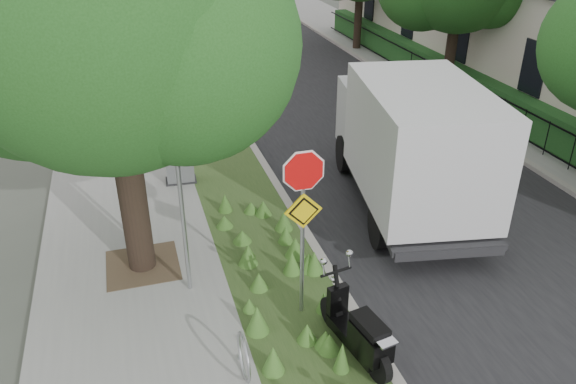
% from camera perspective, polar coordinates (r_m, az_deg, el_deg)
% --- Properties ---
extents(ground, '(120.00, 120.00, 0.00)m').
position_cam_1_polar(ground, '(10.25, 10.08, -12.85)').
color(ground, '#4C5147').
rests_on(ground, ground).
extents(sidewalk_near, '(3.50, 60.00, 0.12)m').
position_cam_1_polar(sidewalk_near, '(18.03, -16.83, 5.43)').
color(sidewalk_near, gray).
rests_on(sidewalk_near, ground).
extents(verge, '(2.00, 60.00, 0.12)m').
position_cam_1_polar(verge, '(18.18, -8.17, 6.57)').
color(verge, '#314C20').
rests_on(verge, ground).
extents(kerb_near, '(0.20, 60.00, 0.13)m').
position_cam_1_polar(kerb_near, '(18.34, -5.07, 6.96)').
color(kerb_near, '#9E9991').
rests_on(kerb_near, ground).
extents(road, '(7.00, 60.00, 0.01)m').
position_cam_1_polar(road, '(19.31, 5.23, 7.86)').
color(road, black).
rests_on(road, ground).
extents(kerb_far, '(0.20, 60.00, 0.13)m').
position_cam_1_polar(kerb_far, '(20.80, 14.36, 8.77)').
color(kerb_far, '#9E9991').
rests_on(kerb_far, ground).
extents(footpath_far, '(3.20, 60.00, 0.12)m').
position_cam_1_polar(footpath_far, '(21.69, 18.29, 9.01)').
color(footpath_far, gray).
rests_on(footpath_far, ground).
extents(street_tree_main, '(6.21, 5.54, 7.66)m').
position_cam_1_polar(street_tree_main, '(9.82, -18.40, 15.92)').
color(street_tree_main, black).
rests_on(street_tree_main, ground).
extents(bare_post, '(0.08, 0.08, 4.00)m').
position_cam_1_polar(bare_post, '(9.73, -10.86, -0.19)').
color(bare_post, '#A5A8AD').
rests_on(bare_post, ground).
extents(bike_hoop, '(0.06, 0.78, 0.77)m').
position_cam_1_polar(bike_hoop, '(8.80, -4.51, -16.37)').
color(bike_hoop, '#A5A8AD').
rests_on(bike_hoop, ground).
extents(sign_assembly, '(0.94, 0.08, 3.22)m').
position_cam_1_polar(sign_assembly, '(8.89, 1.55, -1.00)').
color(sign_assembly, '#A5A8AD').
rests_on(sign_assembly, ground).
extents(fence_far, '(0.04, 24.00, 1.00)m').
position_cam_1_polar(fence_far, '(20.97, 16.23, 10.43)').
color(fence_far, black).
rests_on(fence_far, ground).
extents(hedge_far, '(1.00, 24.00, 1.10)m').
position_cam_1_polar(hedge_far, '(21.35, 17.86, 10.51)').
color(hedge_far, '#17421A').
rests_on(hedge_far, footpath_far).
extents(scooter_near, '(0.62, 1.90, 0.91)m').
position_cam_1_polar(scooter_near, '(9.05, 7.51, -14.48)').
color(scooter_near, black).
rests_on(scooter_near, ground).
extents(box_truck, '(3.29, 6.20, 2.67)m').
position_cam_1_polar(box_truck, '(13.00, 12.41, 5.23)').
color(box_truck, '#262628').
rests_on(box_truck, ground).
extents(utility_cabinet, '(0.80, 0.56, 1.02)m').
position_cam_1_polar(utility_cabinet, '(14.46, -10.97, 2.88)').
color(utility_cabinet, '#262628').
rests_on(utility_cabinet, ground).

